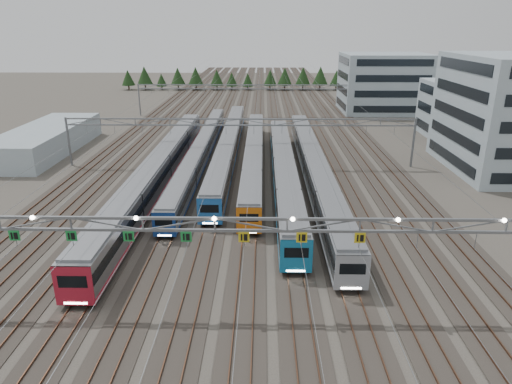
{
  "coord_description": "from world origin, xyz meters",
  "views": [
    {
      "loc": [
        3.68,
        -32.17,
        21.72
      ],
      "look_at": [
        2.92,
        17.82,
        3.5
      ],
      "focal_mm": 32.0,
      "sensor_mm": 36.0,
      "label": 1
    }
  ],
  "objects_px": {
    "train_c": "(229,145)",
    "train_f": "(314,166)",
    "train_d": "(254,155)",
    "gantry_far": "(249,91)",
    "depot_bldg_mid": "(463,110)",
    "train_e": "(284,169)",
    "depot_bldg_north": "(384,83)",
    "train_a": "(160,168)",
    "gantry_near": "(214,228)",
    "gantry_mid": "(240,128)",
    "train_b": "(202,150)",
    "west_shed": "(46,140)"
  },
  "relations": [
    {
      "from": "train_c",
      "to": "train_e",
      "type": "height_order",
      "value": "train_e"
    },
    {
      "from": "train_a",
      "to": "train_b",
      "type": "relative_size",
      "value": 1.02
    },
    {
      "from": "train_a",
      "to": "train_e",
      "type": "relative_size",
      "value": 1.2
    },
    {
      "from": "train_b",
      "to": "gantry_mid",
      "type": "bearing_deg",
      "value": -25.28
    },
    {
      "from": "train_f",
      "to": "train_c",
      "type": "bearing_deg",
      "value": 136.15
    },
    {
      "from": "depot_bldg_mid",
      "to": "west_shed",
      "type": "distance_m",
      "value": 81.65
    },
    {
      "from": "gantry_near",
      "to": "west_shed",
      "type": "bearing_deg",
      "value": 126.37
    },
    {
      "from": "train_f",
      "to": "depot_bldg_north",
      "type": "xyz_separation_m",
      "value": [
        24.59,
        59.51,
        5.32
      ]
    },
    {
      "from": "train_c",
      "to": "depot_bldg_north",
      "type": "relative_size",
      "value": 2.8
    },
    {
      "from": "gantry_far",
      "to": "depot_bldg_mid",
      "type": "relative_size",
      "value": 3.52
    },
    {
      "from": "depot_bldg_mid",
      "to": "train_c",
      "type": "bearing_deg",
      "value": -161.28
    },
    {
      "from": "gantry_far",
      "to": "depot_bldg_mid",
      "type": "bearing_deg",
      "value": -27.77
    },
    {
      "from": "train_a",
      "to": "train_b",
      "type": "bearing_deg",
      "value": 69.79
    },
    {
      "from": "train_a",
      "to": "depot_bldg_north",
      "type": "xyz_separation_m",
      "value": [
        47.09,
        61.19,
        5.19
      ]
    },
    {
      "from": "train_d",
      "to": "train_f",
      "type": "bearing_deg",
      "value": -36.87
    },
    {
      "from": "train_a",
      "to": "train_d",
      "type": "xyz_separation_m",
      "value": [
        13.5,
        8.44,
        -0.26
      ]
    },
    {
      "from": "train_d",
      "to": "gantry_far",
      "type": "height_order",
      "value": "gantry_far"
    },
    {
      "from": "train_e",
      "to": "depot_bldg_north",
      "type": "xyz_separation_m",
      "value": [
        29.09,
        61.08,
        5.32
      ]
    },
    {
      "from": "train_b",
      "to": "train_d",
      "type": "xyz_separation_m",
      "value": [
        9.0,
        -3.79,
        0.17
      ]
    },
    {
      "from": "train_d",
      "to": "depot_bldg_north",
      "type": "xyz_separation_m",
      "value": [
        33.59,
        52.75,
        5.46
      ]
    },
    {
      "from": "train_b",
      "to": "gantry_mid",
      "type": "xyz_separation_m",
      "value": [
        6.75,
        -3.19,
        4.5
      ]
    },
    {
      "from": "gantry_near",
      "to": "gantry_mid",
      "type": "relative_size",
      "value": 1.0
    },
    {
      "from": "gantry_near",
      "to": "gantry_mid",
      "type": "distance_m",
      "value": 40.12
    },
    {
      "from": "train_c",
      "to": "gantry_near",
      "type": "xyz_separation_m",
      "value": [
        2.2,
        -45.74,
        4.97
      ]
    },
    {
      "from": "train_b",
      "to": "west_shed",
      "type": "height_order",
      "value": "west_shed"
    },
    {
      "from": "depot_bldg_north",
      "to": "train_f",
      "type": "bearing_deg",
      "value": -112.46
    },
    {
      "from": "gantry_near",
      "to": "depot_bldg_north",
      "type": "height_order",
      "value": "depot_bldg_north"
    },
    {
      "from": "gantry_mid",
      "to": "depot_bldg_north",
      "type": "height_order",
      "value": "depot_bldg_north"
    },
    {
      "from": "train_e",
      "to": "gantry_mid",
      "type": "xyz_separation_m",
      "value": [
        -6.75,
        8.92,
        4.19
      ]
    },
    {
      "from": "gantry_near",
      "to": "train_e",
      "type": "bearing_deg",
      "value": 77.71
    },
    {
      "from": "train_f",
      "to": "gantry_near",
      "type": "relative_size",
      "value": 1.11
    },
    {
      "from": "train_d",
      "to": "gantry_far",
      "type": "bearing_deg",
      "value": 92.82
    },
    {
      "from": "depot_bldg_mid",
      "to": "gantry_near",
      "type": "bearing_deg",
      "value": -125.94
    },
    {
      "from": "train_b",
      "to": "gantry_near",
      "type": "relative_size",
      "value": 1.12
    },
    {
      "from": "train_b",
      "to": "depot_bldg_mid",
      "type": "bearing_deg",
      "value": 19.62
    },
    {
      "from": "train_c",
      "to": "train_f",
      "type": "relative_size",
      "value": 0.98
    },
    {
      "from": "train_c",
      "to": "train_e",
      "type": "bearing_deg",
      "value": -58.24
    },
    {
      "from": "train_a",
      "to": "train_e",
      "type": "xyz_separation_m",
      "value": [
        18.0,
        0.11,
        -0.13
      ]
    },
    {
      "from": "gantry_near",
      "to": "gantry_far",
      "type": "distance_m",
      "value": 85.12
    },
    {
      "from": "train_e",
      "to": "depot_bldg_mid",
      "type": "height_order",
      "value": "depot_bldg_mid"
    },
    {
      "from": "train_a",
      "to": "train_c",
      "type": "distance_m",
      "value": 17.2
    },
    {
      "from": "train_d",
      "to": "gantry_near",
      "type": "xyz_separation_m",
      "value": [
        -2.3,
        -39.52,
        5.02
      ]
    },
    {
      "from": "train_a",
      "to": "train_f",
      "type": "relative_size",
      "value": 1.03
    },
    {
      "from": "train_d",
      "to": "train_e",
      "type": "relative_size",
      "value": 1.0
    },
    {
      "from": "west_shed",
      "to": "gantry_far",
      "type": "bearing_deg",
      "value": 45.36
    },
    {
      "from": "train_e",
      "to": "train_f",
      "type": "height_order",
      "value": "train_f"
    },
    {
      "from": "train_b",
      "to": "gantry_mid",
      "type": "distance_m",
      "value": 8.71
    },
    {
      "from": "gantry_near",
      "to": "train_a",
      "type": "bearing_deg",
      "value": 109.82
    },
    {
      "from": "train_e",
      "to": "train_f",
      "type": "distance_m",
      "value": 4.77
    },
    {
      "from": "train_a",
      "to": "gantry_near",
      "type": "distance_m",
      "value": 33.38
    }
  ]
}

